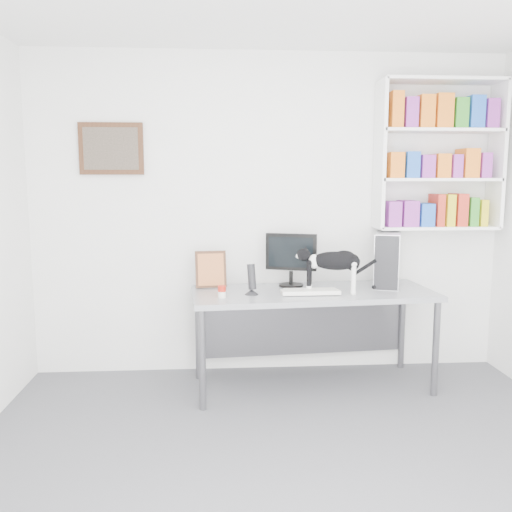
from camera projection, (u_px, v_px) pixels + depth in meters
name	position (u px, v px, depth m)	size (l,w,h in m)	color
room	(307.00, 243.00, 2.64)	(4.01, 4.01, 2.70)	#505055
bookshelf	(439.00, 155.00, 4.49)	(1.03, 0.28, 1.24)	white
wall_art	(111.00, 149.00, 4.42)	(0.52, 0.04, 0.42)	#4B2C18
desk	(312.00, 339.00, 4.31)	(1.88, 0.73, 0.78)	gray
monitor	(291.00, 260.00, 4.40)	(0.42, 0.20, 0.44)	black
keyboard	(310.00, 292.00, 4.14)	(0.44, 0.17, 0.03)	white
pc_tower	(387.00, 259.00, 4.44)	(0.20, 0.44, 0.44)	#B7B6BB
speaker	(252.00, 279.00, 4.10)	(0.11, 0.11, 0.24)	black
leaning_print	(211.00, 269.00, 4.36)	(0.25, 0.10, 0.31)	#4B2C18
soup_can	(222.00, 292.00, 4.01)	(0.06, 0.06, 0.09)	#B21C0F
cat	(333.00, 271.00, 4.15)	(0.55, 0.15, 0.34)	black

